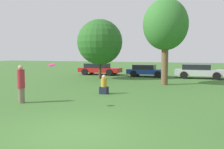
{
  "coord_description": "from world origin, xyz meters",
  "views": [
    {
      "loc": [
        3.45,
        -5.8,
        2.23
      ],
      "look_at": [
        -0.06,
        3.18,
        1.41
      ],
      "focal_mm": 38.18,
      "sensor_mm": 36.0,
      "label": 1
    }
  ],
  "objects_px": {
    "person_thrower": "(21,84)",
    "bystander_sitting": "(104,86)",
    "parked_car_blue": "(146,70)",
    "parked_car_red": "(99,69)",
    "parked_car_silver": "(199,71)",
    "tree_0": "(100,42)",
    "tree_1": "(165,25)",
    "frisbee": "(52,65)"
  },
  "relations": [
    {
      "from": "tree_0",
      "to": "frisbee",
      "type": "bearing_deg",
      "value": -75.13
    },
    {
      "from": "person_thrower",
      "to": "parked_car_blue",
      "type": "bearing_deg",
      "value": 88.62
    },
    {
      "from": "frisbee",
      "to": "bystander_sitting",
      "type": "distance_m",
      "value": 4.4
    },
    {
      "from": "frisbee",
      "to": "person_thrower",
      "type": "bearing_deg",
      "value": 166.74
    },
    {
      "from": "parked_car_red",
      "to": "person_thrower",
      "type": "bearing_deg",
      "value": -80.4
    },
    {
      "from": "bystander_sitting",
      "to": "parked_car_silver",
      "type": "relative_size",
      "value": 0.24
    },
    {
      "from": "parked_car_red",
      "to": "bystander_sitting",
      "type": "bearing_deg",
      "value": -65.69
    },
    {
      "from": "frisbee",
      "to": "parked_car_red",
      "type": "height_order",
      "value": "frisbee"
    },
    {
      "from": "person_thrower",
      "to": "tree_1",
      "type": "bearing_deg",
      "value": 68.28
    },
    {
      "from": "person_thrower",
      "to": "frisbee",
      "type": "xyz_separation_m",
      "value": [
        2.02,
        -0.48,
        0.92
      ]
    },
    {
      "from": "tree_0",
      "to": "bystander_sitting",
      "type": "bearing_deg",
      "value": -64.21
    },
    {
      "from": "frisbee",
      "to": "tree_1",
      "type": "relative_size",
      "value": 0.04
    },
    {
      "from": "person_thrower",
      "to": "tree_0",
      "type": "relative_size",
      "value": 0.32
    },
    {
      "from": "bystander_sitting",
      "to": "tree_1",
      "type": "height_order",
      "value": "tree_1"
    },
    {
      "from": "person_thrower",
      "to": "tree_0",
      "type": "xyz_separation_m",
      "value": [
        -1.05,
        11.08,
        2.44
      ]
    },
    {
      "from": "tree_1",
      "to": "parked_car_red",
      "type": "relative_size",
      "value": 1.35
    },
    {
      "from": "parked_car_blue",
      "to": "parked_car_red",
      "type": "bearing_deg",
      "value": 175.89
    },
    {
      "from": "tree_1",
      "to": "parked_car_blue",
      "type": "distance_m",
      "value": 7.34
    },
    {
      "from": "person_thrower",
      "to": "bystander_sitting",
      "type": "xyz_separation_m",
      "value": [
        2.53,
        3.67,
        -0.44
      ]
    },
    {
      "from": "parked_car_silver",
      "to": "parked_car_blue",
      "type": "bearing_deg",
      "value": 178.8
    },
    {
      "from": "tree_0",
      "to": "parked_car_red",
      "type": "height_order",
      "value": "tree_0"
    },
    {
      "from": "frisbee",
      "to": "parked_car_blue",
      "type": "height_order",
      "value": "frisbee"
    },
    {
      "from": "tree_0",
      "to": "parked_car_blue",
      "type": "relative_size",
      "value": 1.38
    },
    {
      "from": "tree_0",
      "to": "tree_1",
      "type": "bearing_deg",
      "value": -19.06
    },
    {
      "from": "frisbee",
      "to": "parked_car_red",
      "type": "relative_size",
      "value": 0.06
    },
    {
      "from": "parked_car_red",
      "to": "parked_car_silver",
      "type": "height_order",
      "value": "parked_car_silver"
    },
    {
      "from": "person_thrower",
      "to": "parked_car_blue",
      "type": "distance_m",
      "value": 14.92
    },
    {
      "from": "person_thrower",
      "to": "frisbee",
      "type": "height_order",
      "value": "frisbee"
    },
    {
      "from": "bystander_sitting",
      "to": "parked_car_blue",
      "type": "xyz_separation_m",
      "value": [
        -0.17,
        11.06,
        0.19
      ]
    },
    {
      "from": "bystander_sitting",
      "to": "parked_car_blue",
      "type": "height_order",
      "value": "parked_car_blue"
    },
    {
      "from": "tree_0",
      "to": "parked_car_red",
      "type": "relative_size",
      "value": 1.17
    },
    {
      "from": "person_thrower",
      "to": "parked_car_red",
      "type": "distance_m",
      "value": 15.26
    },
    {
      "from": "person_thrower",
      "to": "tree_1",
      "type": "height_order",
      "value": "tree_1"
    },
    {
      "from": "person_thrower",
      "to": "bystander_sitting",
      "type": "height_order",
      "value": "person_thrower"
    },
    {
      "from": "person_thrower",
      "to": "tree_0",
      "type": "height_order",
      "value": "tree_0"
    },
    {
      "from": "parked_car_red",
      "to": "parked_car_blue",
      "type": "relative_size",
      "value": 1.18
    },
    {
      "from": "tree_0",
      "to": "tree_1",
      "type": "height_order",
      "value": "tree_1"
    },
    {
      "from": "tree_0",
      "to": "parked_car_silver",
      "type": "height_order",
      "value": "tree_0"
    },
    {
      "from": "bystander_sitting",
      "to": "parked_car_red",
      "type": "height_order",
      "value": "parked_car_red"
    },
    {
      "from": "parked_car_blue",
      "to": "tree_1",
      "type": "bearing_deg",
      "value": -66.18
    },
    {
      "from": "frisbee",
      "to": "tree_0",
      "type": "relative_size",
      "value": 0.05
    },
    {
      "from": "bystander_sitting",
      "to": "parked_car_blue",
      "type": "bearing_deg",
      "value": 90.9
    }
  ]
}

